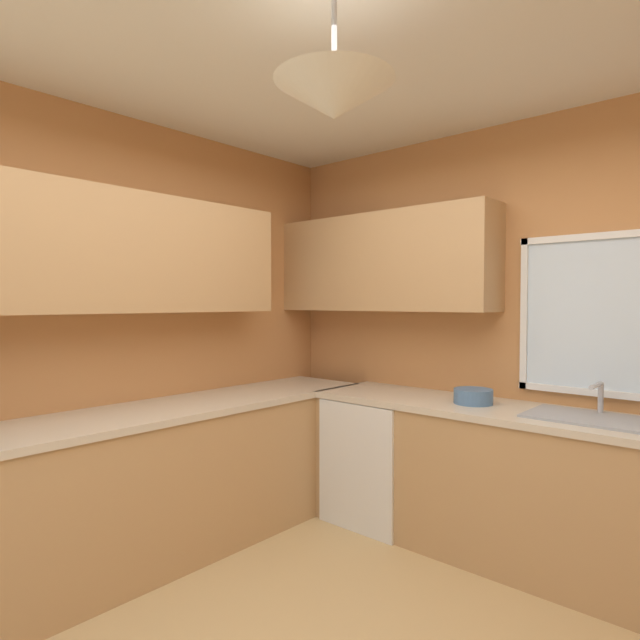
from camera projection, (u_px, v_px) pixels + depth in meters
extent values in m
cube|color=#C6844C|center=(527.00, 331.00, 3.35)|extent=(3.80, 0.06, 2.66)
cube|color=#C6844C|center=(95.00, 333.00, 3.16)|extent=(0.06, 3.88, 2.66)
cube|color=silver|center=(609.00, 315.00, 3.01)|extent=(0.92, 0.02, 0.86)
cube|color=white|center=(610.00, 235.00, 2.98)|extent=(1.00, 0.04, 0.04)
cube|color=white|center=(607.00, 394.00, 3.01)|extent=(1.00, 0.04, 0.04)
cube|color=white|center=(524.00, 314.00, 3.32)|extent=(0.04, 0.04, 0.94)
cube|color=tan|center=(74.00, 249.00, 2.87)|extent=(0.32, 2.63, 0.70)
cube|color=tan|center=(382.00, 263.00, 3.85)|extent=(1.71, 0.32, 0.70)
cylinder|color=#B7B7BC|center=(334.00, 30.00, 1.89)|extent=(0.02, 0.02, 0.35)
cone|color=silver|center=(334.00, 99.00, 1.89)|extent=(0.44, 0.44, 0.14)
cube|color=tan|center=(126.00, 495.00, 2.97)|extent=(0.62, 3.46, 0.85)
cube|color=beige|center=(125.00, 417.00, 2.95)|extent=(0.65, 3.49, 0.04)
cube|color=tan|center=(540.00, 494.00, 2.99)|extent=(2.86, 0.62, 0.85)
cube|color=beige|center=(541.00, 416.00, 2.97)|extent=(2.89, 0.65, 0.04)
cube|color=white|center=(380.00, 458.00, 3.68)|extent=(0.60, 0.60, 0.84)
cube|color=#9EA0A5|center=(592.00, 419.00, 2.80)|extent=(0.65, 0.40, 0.02)
cylinder|color=#B7B7BC|center=(601.00, 399.00, 2.91)|extent=(0.03, 0.03, 0.18)
cylinder|color=#B7B7BC|center=(596.00, 386.00, 2.84)|extent=(0.02, 0.20, 0.02)
cylinder|color=#4C7099|center=(473.00, 396.00, 3.24)|extent=(0.24, 0.24, 0.09)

